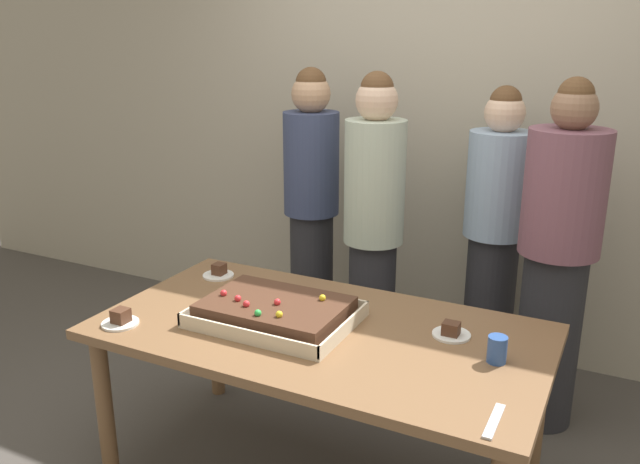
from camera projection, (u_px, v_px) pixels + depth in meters
interior_back_panel at (444, 98)px, 3.74m from camera, size 8.00×0.12×3.00m
party_table at (320, 345)px, 2.63m from camera, size 1.79×0.96×0.73m
sheet_cake at (275, 312)px, 2.65m from camera, size 0.64×0.46×0.11m
plated_slice_near_left at (451, 332)px, 2.52m from camera, size 0.15×0.15×0.06m
plated_slice_near_right at (219, 273)px, 3.14m from camera, size 0.15×0.15×0.06m
plated_slice_far_left at (120, 320)px, 2.63m from camera, size 0.15×0.15×0.07m
drink_cup_nearest at (497, 349)px, 2.32m from camera, size 0.07×0.07×0.10m
cake_server_utensil at (494, 421)px, 1.97m from camera, size 0.03×0.20×0.01m
person_serving_front at (311, 207)px, 3.76m from camera, size 0.32×0.32×1.68m
person_green_shirt_behind at (374, 225)px, 3.42m from camera, size 0.32×0.32×1.68m
person_striped_tie_right at (557, 256)px, 3.02m from camera, size 0.37×0.37×1.68m
person_far_right_suit at (495, 235)px, 3.43m from camera, size 0.33×0.33×1.61m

